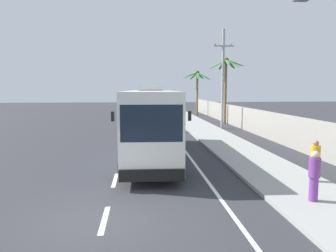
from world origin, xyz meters
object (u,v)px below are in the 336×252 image
palm_second (197,82)px  utility_pole_mid (223,78)px  pedestrian_near_kerb (315,160)px  coach_bus_foreground (151,120)px  palm_nearest (226,74)px  motorcycle_beside_bus (169,125)px  pedestrian_midwalk (314,175)px

palm_second → utility_pole_mid: bearing=-91.1°
pedestrian_near_kerb → palm_second: palm_second is taller
coach_bus_foreground → palm_second: 27.85m
palm_nearest → pedestrian_near_kerb: bearing=-96.3°
palm_nearest → motorcycle_beside_bus: bearing=-135.7°
motorcycle_beside_bus → palm_second: size_ratio=0.32×
motorcycle_beside_bus → palm_second: bearing=72.0°
pedestrian_near_kerb → pedestrian_midwalk: pedestrian_midwalk is taller
coach_bus_foreground → pedestrian_midwalk: bearing=-57.6°
utility_pole_mid → palm_second: size_ratio=1.47×
motorcycle_beside_bus → palm_second: palm_second is taller
motorcycle_beside_bus → palm_second: 18.17m
utility_pole_mid → motorcycle_beside_bus: bearing=-157.4°
pedestrian_near_kerb → utility_pole_mid: (0.97, 17.71, 3.75)m
coach_bus_foreground → utility_pole_mid: bearing=59.3°
palm_nearest → palm_second: palm_nearest is taller
utility_pole_mid → palm_second: bearing=88.9°
palm_nearest → palm_second: 10.43m
pedestrian_midwalk → palm_nearest: palm_nearest is taller
motorcycle_beside_bus → pedestrian_midwalk: pedestrian_midwalk is taller
motorcycle_beside_bus → utility_pole_mid: 6.95m
palm_nearest → palm_second: (-1.20, 10.34, -0.60)m
pedestrian_midwalk → palm_second: size_ratio=0.26×
coach_bus_foreground → pedestrian_near_kerb: bearing=-42.8°
pedestrian_midwalk → utility_pole_mid: utility_pole_mid is taller
coach_bus_foreground → motorcycle_beside_bus: size_ratio=6.04×
pedestrian_near_kerb → coach_bus_foreground: bearing=-132.1°
pedestrian_near_kerb → pedestrian_midwalk: 2.42m
utility_pole_mid → palm_nearest: (1.48, 4.36, 0.50)m
palm_second → coach_bus_foreground: bearing=-105.5°
utility_pole_mid → coach_bus_foreground: bearing=-120.7°
pedestrian_midwalk → coach_bus_foreground: bearing=-64.6°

